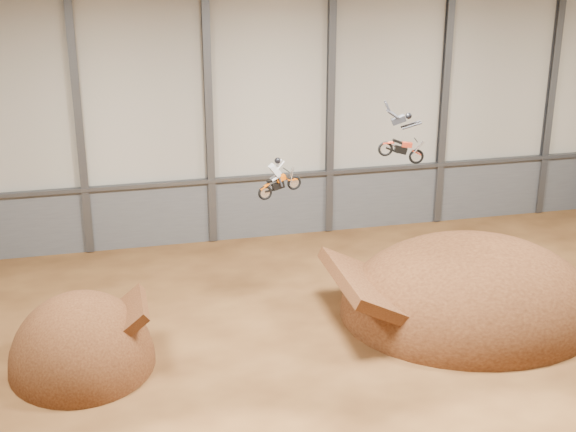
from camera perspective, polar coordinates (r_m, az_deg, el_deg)
The scene contains 14 objects.
floor at distance 32.55m, azimuth 4.50°, elevation -10.80°, with size 40.00×40.00×0.00m, color #522F15.
back_wall at distance 43.51m, azimuth -1.30°, elevation 7.28°, with size 40.00×0.10×14.00m, color beige.
ceiling at distance 28.05m, azimuth 5.30°, elevation 14.54°, with size 40.00×40.00×0.00m, color black.
lower_band_back at distance 44.88m, azimuth -1.22°, elevation 0.71°, with size 39.80×0.18×3.50m, color #5A5D62.
steel_rail at distance 44.18m, azimuth -1.19°, elevation 2.84°, with size 39.80×0.35×0.20m, color #47494F.
steel_column_1 at distance 42.41m, azimuth -14.64°, elevation 6.29°, with size 0.40×0.36×13.90m, color #47494F.
steel_column_2 at distance 42.76m, azimuth -5.64°, elevation 6.96°, with size 0.40×0.36×13.90m, color #47494F.
steel_column_3 at distance 44.12m, azimuth 3.03°, elevation 7.44°, with size 0.40×0.36×13.90m, color #47494F.
steel_column_4 at distance 46.42m, azimuth 11.03°, elevation 7.74°, with size 0.40×0.36×13.90m, color #47494F.
steel_column_5 at distance 49.51m, azimuth 18.16°, elevation 7.88°, with size 0.40×0.36×13.90m, color #47494F.
takeoff_ramp at distance 33.83m, azimuth -14.36°, elevation -10.13°, with size 5.79×6.68×5.79m, color #3E1F0F.
landing_ramp at distance 37.75m, azimuth 12.70°, elevation -6.64°, with size 11.86×10.49×6.84m, color #3E1F0F.
fmx_rider_a at distance 34.73m, azimuth -0.49°, elevation 2.98°, with size 2.02×0.77×1.83m, color #C74F05, non-canonical shape.
fmx_rider_b at distance 32.19m, azimuth 7.97°, elevation 5.83°, with size 2.51×0.72×2.15m, color red, non-canonical shape.
Camera 1 is at (-8.90, -26.46, 16.73)m, focal length 50.00 mm.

